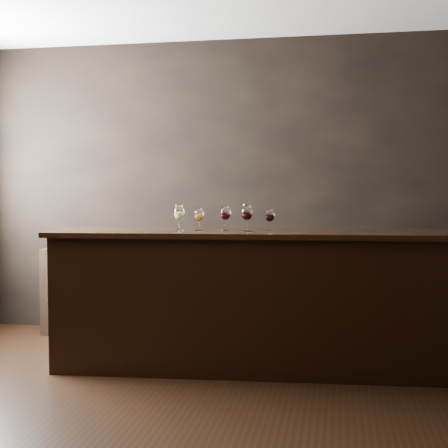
% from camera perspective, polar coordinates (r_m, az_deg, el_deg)
% --- Properties ---
extents(ground, '(5.00, 5.00, 0.00)m').
position_cam_1_polar(ground, '(4.03, -6.60, -17.21)').
color(ground, black).
rests_on(ground, ground).
extents(room_shell, '(5.02, 4.52, 2.81)m').
position_cam_1_polar(room_shell, '(3.97, -9.55, 9.05)').
color(room_shell, black).
rests_on(room_shell, ground).
extents(bar_counter, '(3.01, 0.88, 1.04)m').
position_cam_1_polar(bar_counter, '(4.87, 2.26, -7.20)').
color(bar_counter, black).
rests_on(bar_counter, ground).
extents(bar_top, '(3.11, 0.95, 0.04)m').
position_cam_1_polar(bar_top, '(4.80, 2.27, -0.86)').
color(bar_top, black).
rests_on(bar_top, bar_counter).
extents(back_bar_shelf, '(2.29, 0.40, 0.82)m').
position_cam_1_polar(back_bar_shelf, '(5.95, -5.67, -6.31)').
color(back_bar_shelf, black).
rests_on(back_bar_shelf, ground).
extents(glass_white, '(0.08, 0.08, 0.20)m').
position_cam_1_polar(glass_white, '(4.88, -4.12, 0.98)').
color(glass_white, white).
rests_on(glass_white, bar_top).
extents(glass_amber, '(0.07, 0.07, 0.17)m').
position_cam_1_polar(glass_amber, '(4.83, -2.31, 0.80)').
color(glass_amber, white).
rests_on(glass_amber, bar_top).
extents(glass_red_a, '(0.08, 0.08, 0.19)m').
position_cam_1_polar(glass_red_a, '(4.85, 0.14, 0.96)').
color(glass_red_a, white).
rests_on(glass_red_a, bar_top).
extents(glass_red_b, '(0.09, 0.09, 0.20)m').
position_cam_1_polar(glass_red_b, '(4.77, 2.11, 0.98)').
color(glass_red_b, white).
rests_on(glass_red_b, bar_top).
extents(glass_red_c, '(0.07, 0.07, 0.17)m').
position_cam_1_polar(glass_red_c, '(4.78, 4.21, 0.76)').
color(glass_red_c, white).
rests_on(glass_red_c, bar_top).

